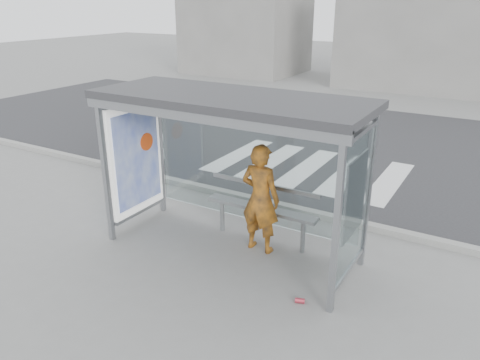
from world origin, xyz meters
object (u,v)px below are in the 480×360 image
at_px(soda_can, 300,301).
at_px(bench, 261,208).
at_px(person, 260,199).
at_px(bus_shelter, 212,132).

bearing_deg(soda_can, bench, 134.92).
height_order(person, soda_can, person).
height_order(bus_shelter, soda_can, bus_shelter).
bearing_deg(person, bus_shelter, 19.58).
bearing_deg(person, soda_can, 140.16).
bearing_deg(bus_shelter, person, 18.20).
bearing_deg(soda_can, person, 138.79).
bearing_deg(bench, soda_can, -45.08).
xyz_separation_m(bus_shelter, soda_can, (1.95, -0.80, -1.95)).
bearing_deg(bus_shelter, bench, 39.36).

